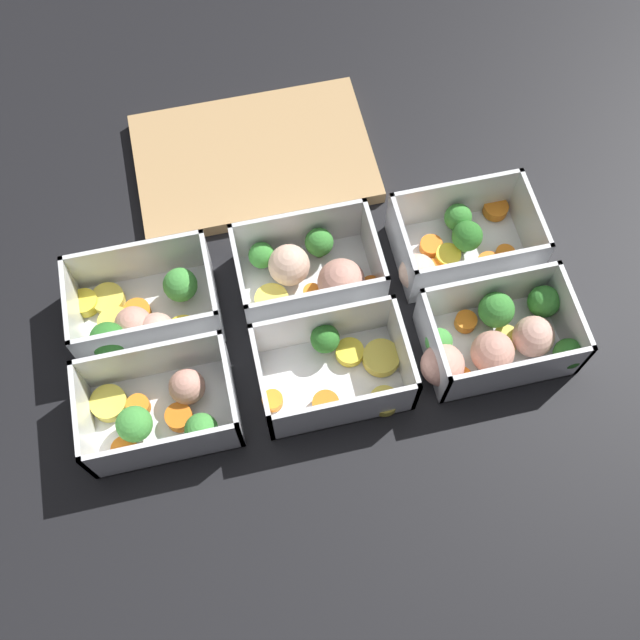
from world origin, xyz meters
TOP-DOWN VIEW (x-y plane):
  - ground_plane at (0.00, 0.00)m, footprint 4.00×4.00m
  - container_near_left at (-0.18, -0.06)m, footprint 0.15×0.10m
  - container_near_center at (0.00, -0.06)m, footprint 0.16×0.11m
  - container_near_right at (0.18, -0.06)m, footprint 0.18×0.10m
  - container_far_left at (-0.18, 0.05)m, footprint 0.16×0.11m
  - container_far_center at (0.00, 0.06)m, footprint 0.16×0.10m
  - container_far_right at (0.17, 0.06)m, footprint 0.17×0.12m
  - cutting_board at (-0.03, 0.23)m, footprint 0.28×0.18m

SIDE VIEW (x-z plane):
  - ground_plane at x=0.00m, z-range 0.00..0.00m
  - cutting_board at x=-0.03m, z-range 0.00..0.02m
  - container_near_center at x=0.00m, z-range -0.01..0.06m
  - container_far_right at x=0.17m, z-range -0.01..0.06m
  - container_near_left at x=-0.18m, z-range -0.01..0.06m
  - container_far_left at x=-0.18m, z-range -0.01..0.06m
  - container_far_center at x=0.00m, z-range -0.01..0.06m
  - container_near_right at x=0.18m, z-range -0.01..0.06m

